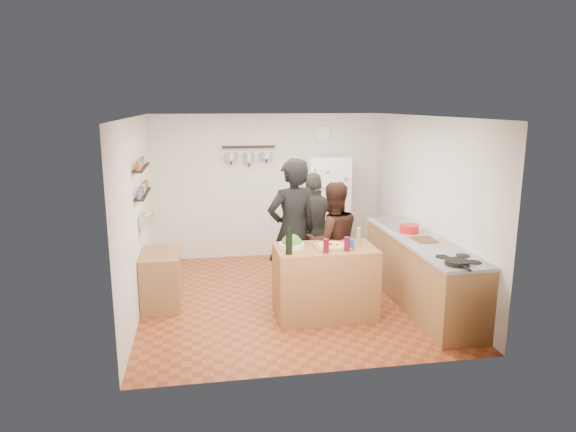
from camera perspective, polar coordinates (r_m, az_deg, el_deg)
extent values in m
plane|color=brown|center=(7.32, 0.13, -9.00)|extent=(4.20, 4.20, 0.00)
plane|color=white|center=(6.81, 0.15, 10.98)|extent=(4.20, 4.20, 0.00)
plane|color=silver|center=(9.00, -2.16, 3.32)|extent=(4.00, 0.00, 4.00)
plane|color=silver|center=(6.91, -16.43, 0.03)|extent=(0.00, 4.20, 4.20)
plane|color=silver|center=(7.56, 15.26, 1.13)|extent=(0.00, 4.20, 4.20)
cube|color=#945936|center=(6.58, 4.10, -7.29)|extent=(1.25, 0.72, 0.91)
cube|color=olive|center=(6.44, 4.90, -3.40)|extent=(0.42, 0.34, 0.02)
cylinder|color=beige|center=(6.44, 4.90, -3.24)|extent=(0.34, 0.34, 0.02)
cylinder|color=white|center=(6.40, 0.40, -3.27)|extent=(0.31, 0.31, 0.06)
cylinder|color=black|center=(6.10, 0.11, -3.15)|extent=(0.08, 0.08, 0.25)
cylinder|color=#5A0712|center=(6.19, 4.26, -3.33)|extent=(0.07, 0.07, 0.17)
cylinder|color=#57071C|center=(6.29, 6.56, -3.11)|extent=(0.07, 0.07, 0.17)
cylinder|color=olive|center=(6.59, 7.88, -2.39)|extent=(0.06, 0.06, 0.18)
cylinder|color=#1A4490|center=(6.39, 7.05, -3.12)|extent=(0.07, 0.07, 0.12)
imported|color=black|center=(6.86, 0.49, -1.77)|extent=(0.83, 0.67, 1.98)
imported|color=black|center=(7.03, 4.95, -2.87)|extent=(0.84, 0.68, 1.65)
imported|color=#2C2A27|center=(7.53, 2.94, -1.59)|extent=(1.01, 0.45, 1.70)
cube|color=#9E7042|center=(7.15, 14.55, -6.10)|extent=(0.63, 2.63, 0.90)
cube|color=white|center=(6.20, 18.35, -4.73)|extent=(0.60, 0.62, 0.02)
cylinder|color=black|center=(6.00, 18.29, -4.93)|extent=(0.27, 0.27, 0.05)
cube|color=silver|center=(7.78, 12.19, -0.92)|extent=(0.50, 0.80, 0.03)
cube|color=brown|center=(6.96, 14.97, -2.67)|extent=(0.30, 0.40, 0.02)
cylinder|color=red|center=(7.29, 13.31, -1.38)|extent=(0.26, 0.26, 0.11)
cube|color=white|center=(8.90, 4.23, 0.90)|extent=(0.70, 0.68, 1.80)
cylinder|color=silver|center=(9.06, 3.85, 9.09)|extent=(0.30, 0.03, 0.30)
cube|color=black|center=(7.05, -15.81, 2.38)|extent=(0.12, 1.00, 0.02)
cube|color=black|center=(7.00, -15.98, 5.20)|extent=(0.12, 1.00, 0.02)
cube|color=silver|center=(7.11, -15.41, -0.39)|extent=(0.18, 0.35, 0.14)
cube|color=#9F6A42|center=(7.13, -13.89, -6.82)|extent=(0.50, 0.80, 0.73)
cube|color=black|center=(8.78, -4.40, 7.67)|extent=(0.90, 0.04, 0.04)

